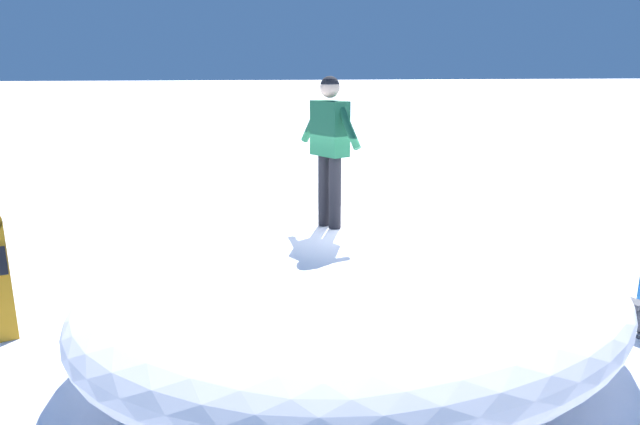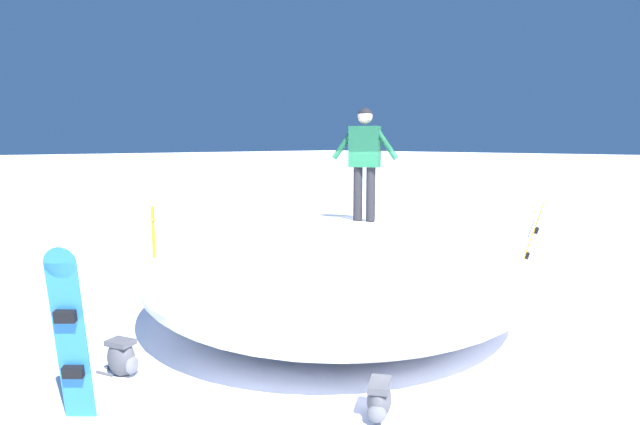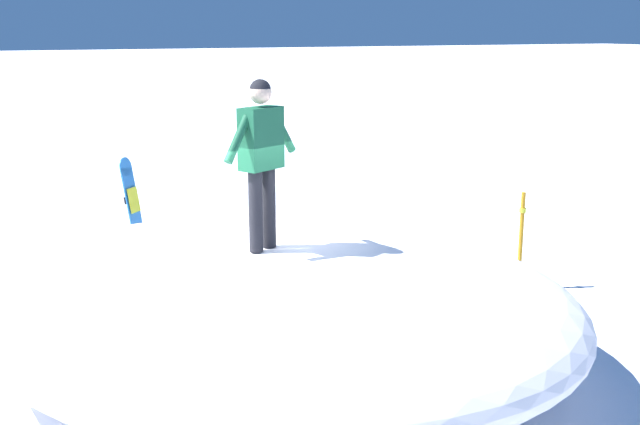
{
  "view_description": "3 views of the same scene",
  "coord_description": "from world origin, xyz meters",
  "px_view_note": "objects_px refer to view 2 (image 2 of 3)",
  "views": [
    {
      "loc": [
        -1.85,
        -7.33,
        3.29
      ],
      "look_at": [
        -0.72,
        -0.09,
        1.58
      ],
      "focal_mm": 36.07,
      "sensor_mm": 36.0,
      "label": 1
    },
    {
      "loc": [
        5.68,
        5.37,
        2.64
      ],
      "look_at": [
        -0.28,
        -0.83,
        1.55
      ],
      "focal_mm": 31.13,
      "sensor_mm": 36.0,
      "label": 2
    },
    {
      "loc": [
        -7.88,
        2.39,
        3.65
      ],
      "look_at": [
        -0.9,
        -0.74,
        1.83
      ],
      "focal_mm": 44.15,
      "sensor_mm": 36.0,
      "label": 3
    }
  ],
  "objects_px": {
    "backpack_near": "(379,399)",
    "trail_marker_pole": "(154,240)",
    "snowboarder_standing": "(365,154)",
    "backpack_far": "(122,357)",
    "snowboard_primary_upright": "(69,333)",
    "snowboard_secondary_upright": "(531,238)"
  },
  "relations": [
    {
      "from": "snowboard_primary_upright",
      "to": "backpack_near",
      "type": "height_order",
      "value": "snowboard_primary_upright"
    },
    {
      "from": "snowboarder_standing",
      "to": "snowboard_primary_upright",
      "type": "relative_size",
      "value": 0.99
    },
    {
      "from": "backpack_far",
      "to": "trail_marker_pole",
      "type": "bearing_deg",
      "value": -121.69
    },
    {
      "from": "snowboarder_standing",
      "to": "trail_marker_pole",
      "type": "xyz_separation_m",
      "value": [
        1.29,
        -4.3,
        -1.72
      ]
    },
    {
      "from": "snowboard_secondary_upright",
      "to": "trail_marker_pole",
      "type": "xyz_separation_m",
      "value": [
        5.23,
        -5.12,
        -0.04
      ]
    },
    {
      "from": "backpack_near",
      "to": "trail_marker_pole",
      "type": "height_order",
      "value": "trail_marker_pole"
    },
    {
      "from": "backpack_far",
      "to": "snowboard_secondary_upright",
      "type": "bearing_deg",
      "value": 171.67
    },
    {
      "from": "snowboarder_standing",
      "to": "backpack_far",
      "type": "height_order",
      "value": "snowboarder_standing"
    },
    {
      "from": "backpack_far",
      "to": "backpack_near",
      "type": "bearing_deg",
      "value": 117.35
    },
    {
      "from": "backpack_near",
      "to": "trail_marker_pole",
      "type": "bearing_deg",
      "value": -99.38
    },
    {
      "from": "backpack_far",
      "to": "trail_marker_pole",
      "type": "height_order",
      "value": "trail_marker_pole"
    },
    {
      "from": "backpack_near",
      "to": "backpack_far",
      "type": "xyz_separation_m",
      "value": [
        1.37,
        -2.65,
        0.04
      ]
    },
    {
      "from": "backpack_near",
      "to": "backpack_far",
      "type": "relative_size",
      "value": 1.15
    },
    {
      "from": "snowboard_primary_upright",
      "to": "snowboarder_standing",
      "type": "bearing_deg",
      "value": -174.56
    },
    {
      "from": "backpack_near",
      "to": "snowboarder_standing",
      "type": "bearing_deg",
      "value": -135.62
    },
    {
      "from": "snowboard_primary_upright",
      "to": "snowboard_secondary_upright",
      "type": "bearing_deg",
      "value": 177.41
    },
    {
      "from": "backpack_near",
      "to": "trail_marker_pole",
      "type": "distance_m",
      "value": 6.75
    },
    {
      "from": "snowboard_primary_upright",
      "to": "trail_marker_pole",
      "type": "height_order",
      "value": "snowboard_primary_upright"
    },
    {
      "from": "snowboard_primary_upright",
      "to": "snowboard_secondary_upright",
      "type": "distance_m",
      "value": 8.51
    },
    {
      "from": "snowboarder_standing",
      "to": "backpack_far",
      "type": "relative_size",
      "value": 3.13
    },
    {
      "from": "snowboarder_standing",
      "to": "trail_marker_pole",
      "type": "relative_size",
      "value": 1.21
    },
    {
      "from": "backpack_near",
      "to": "trail_marker_pole",
      "type": "xyz_separation_m",
      "value": [
        -1.1,
        -6.64,
        0.56
      ]
    }
  ]
}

